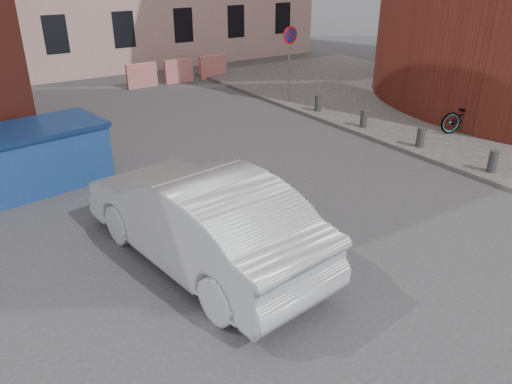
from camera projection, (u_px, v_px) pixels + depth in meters
ground at (343, 277)px, 8.44m from camera, size 120.00×120.00×0.00m
sidewalk at (485, 120)px, 16.46m from camera, size 9.00×24.00×0.12m
no_parking_sign at (290, 48)px, 17.76m from camera, size 0.60×0.09×2.65m
bollards at (421, 137)px, 13.86m from camera, size 0.22×9.02×0.55m
barriers at (179, 71)px, 21.65m from camera, size 4.70×0.18×1.00m
dumpster at (28, 158)px, 11.47m from camera, size 3.65×2.25×1.44m
silver_car at (200, 217)px, 8.56m from camera, size 2.48×5.39×1.71m
bicycle at (469, 116)px, 15.00m from camera, size 2.01×1.22×1.00m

